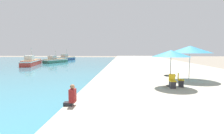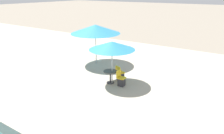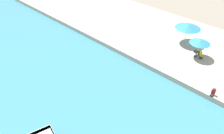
% 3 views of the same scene
% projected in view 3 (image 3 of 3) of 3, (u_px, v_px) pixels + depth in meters
% --- Properties ---
extents(quay_promenade, '(16.00, 90.00, 0.68)m').
position_uv_depth(quay_promenade, '(85.00, 6.00, 43.71)').
color(quay_promenade, '#B2A893').
rests_on(quay_promenade, ground_plane).
extents(cafe_umbrella_pink, '(2.57, 2.57, 2.48)m').
position_uv_depth(cafe_umbrella_pink, '(200.00, 42.00, 27.09)').
color(cafe_umbrella_pink, '#B7B7B7').
rests_on(cafe_umbrella_pink, quay_promenade).
extents(cafe_umbrella_white, '(3.50, 3.50, 2.85)m').
position_uv_depth(cafe_umbrella_white, '(188.00, 26.00, 29.95)').
color(cafe_umbrella_white, '#B7B7B7').
rests_on(cafe_umbrella_white, quay_promenade).
extents(cafe_table, '(0.80, 0.80, 0.74)m').
position_uv_depth(cafe_table, '(196.00, 53.00, 28.17)').
color(cafe_table, '#333338').
rests_on(cafe_table, quay_promenade).
extents(cafe_chair_left, '(0.54, 0.52, 0.91)m').
position_uv_depth(cafe_chair_left, '(200.00, 53.00, 28.55)').
color(cafe_chair_left, '#2D2D33').
rests_on(cafe_chair_left, quay_promenade).
extents(cafe_chair_right, '(0.40, 0.43, 0.91)m').
position_uv_depth(cafe_chair_right, '(201.00, 56.00, 27.89)').
color(cafe_chair_right, '#2D2D33').
rests_on(cafe_chair_right, quay_promenade).
extents(person_at_quay, '(0.52, 0.36, 0.96)m').
position_uv_depth(person_at_quay, '(213.00, 92.00, 22.44)').
color(person_at_quay, '#232328').
rests_on(person_at_quay, quay_promenade).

